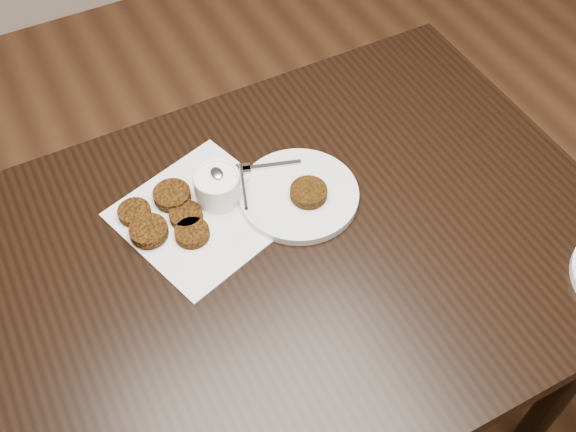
{
  "coord_description": "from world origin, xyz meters",
  "views": [
    {
      "loc": [
        -0.34,
        -0.57,
        1.74
      ],
      "look_at": [
        -0.0,
        0.08,
        0.8
      ],
      "focal_mm": 42.84,
      "sensor_mm": 36.0,
      "label": 1
    }
  ],
  "objects": [
    {
      "name": "patty_cluster",
      "position": [
        -0.19,
        0.2,
        0.76
      ],
      "size": [
        0.28,
        0.28,
        0.02
      ],
      "primitive_type": null,
      "rotation": [
        0.0,
        0.0,
        -0.43
      ],
      "color": "brown",
      "rests_on": "napkin"
    },
    {
      "name": "floor",
      "position": [
        0.0,
        0.0,
        0.0
      ],
      "size": [
        4.0,
        4.0,
        0.0
      ],
      "primitive_type": "plane",
      "color": "brown",
      "rests_on": "ground"
    },
    {
      "name": "sauce_ramekin",
      "position": [
        -0.08,
        0.21,
        0.81
      ],
      "size": [
        0.14,
        0.14,
        0.12
      ],
      "primitive_type": null,
      "rotation": [
        0.0,
        0.0,
        -0.24
      ],
      "color": "white",
      "rests_on": "napkin"
    },
    {
      "name": "plate_with_patty",
      "position": [
        0.05,
        0.14,
        0.77
      ],
      "size": [
        0.28,
        0.28,
        0.03
      ],
      "primitive_type": null,
      "rotation": [
        0.0,
        0.0,
        -0.32
      ],
      "color": "white",
      "rests_on": "table"
    },
    {
      "name": "table",
      "position": [
        -0.07,
        0.05,
        0.38
      ],
      "size": [
        1.3,
        0.83,
        0.75
      ],
      "primitive_type": "cube",
      "color": "black",
      "rests_on": "floor"
    },
    {
      "name": "napkin",
      "position": [
        -0.12,
        0.19,
        0.75
      ],
      "size": [
        0.34,
        0.34,
        0.0
      ],
      "primitive_type": "cube",
      "rotation": [
        0.0,
        0.0,
        0.31
      ],
      "color": "white",
      "rests_on": "table"
    }
  ]
}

